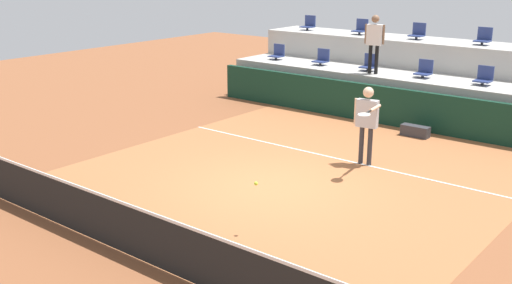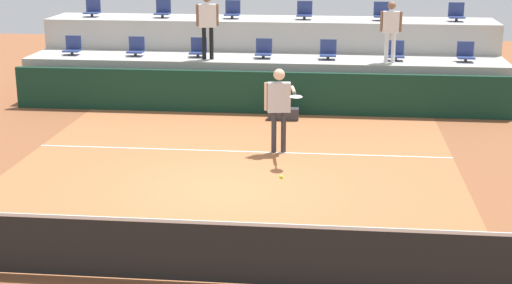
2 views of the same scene
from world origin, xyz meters
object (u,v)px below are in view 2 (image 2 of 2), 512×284
at_px(stadium_chair_lower_far_right, 466,53).
at_px(spectator_leaning_on_rail, 391,26).
at_px(stadium_chair_lower_center, 264,50).
at_px(equipment_bag, 284,114).
at_px(stadium_chair_upper_mid_left, 232,11).
at_px(stadium_chair_upper_mid_right, 304,12).
at_px(stadium_chair_lower_right, 396,52).
at_px(stadium_chair_upper_left, 163,10).
at_px(stadium_chair_upper_far_left, 93,9).
at_px(stadium_chair_lower_mid_left, 198,49).
at_px(stadium_chair_lower_mid_right, 328,51).
at_px(stadium_chair_upper_right, 381,13).
at_px(tennis_player, 279,101).
at_px(stadium_chair_upper_far_right, 456,14).
at_px(stadium_chair_lower_far_left, 73,47).
at_px(stadium_chair_lower_left, 136,48).
at_px(spectator_in_grey, 207,20).

bearing_deg(stadium_chair_lower_far_right, spectator_leaning_on_rail, -169.18).
distance_m(stadium_chair_lower_center, equipment_bag, 2.39).
xyz_separation_m(stadium_chair_upper_mid_left, stadium_chair_upper_mid_right, (2.10, 0.00, 0.00)).
distance_m(stadium_chair_lower_right, stadium_chair_upper_left, 7.00).
distance_m(stadium_chair_upper_far_left, stadium_chair_upper_mid_right, 6.31).
xyz_separation_m(stadium_chair_lower_mid_left, stadium_chair_lower_mid_right, (3.54, 0.00, 0.00)).
height_order(stadium_chair_lower_right, stadium_chair_upper_left, stadium_chair_upper_left).
height_order(stadium_chair_lower_mid_right, stadium_chair_upper_right, stadium_chair_upper_right).
bearing_deg(stadium_chair_lower_center, stadium_chair_lower_mid_left, 180.00).
bearing_deg(stadium_chair_lower_mid_left, stadium_chair_upper_mid_right, 32.66).
relative_size(stadium_chair_upper_far_left, stadium_chair_upper_mid_right, 1.00).
relative_size(stadium_chair_lower_mid_left, stadium_chair_upper_left, 1.00).
relative_size(tennis_player, equipment_bag, 2.41).
height_order(stadium_chair_upper_mid_left, tennis_player, stadium_chair_upper_mid_left).
height_order(stadium_chair_lower_center, stadium_chair_upper_mid_right, stadium_chair_upper_mid_right).
xyz_separation_m(stadium_chair_lower_mid_right, spectator_leaning_on_rail, (1.61, -0.38, 0.73)).
bearing_deg(tennis_player, stadium_chair_upper_far_left, 132.67).
relative_size(stadium_chair_upper_mid_left, stadium_chair_upper_right, 1.00).
height_order(stadium_chair_lower_mid_right, stadium_chair_upper_far_left, stadium_chair_upper_far_left).
height_order(stadium_chair_upper_far_left, stadium_chair_upper_far_right, same).
relative_size(stadium_chair_upper_left, stadium_chair_upper_mid_left, 1.00).
xyz_separation_m(stadium_chair_lower_right, stadium_chair_upper_mid_left, (-4.64, 1.80, 0.85)).
relative_size(stadium_chair_lower_far_right, stadium_chair_upper_mid_left, 1.00).
distance_m(stadium_chair_upper_mid_right, spectator_leaning_on_rail, 3.21).
bearing_deg(stadium_chair_upper_right, stadium_chair_upper_far_left, 180.00).
distance_m(stadium_chair_lower_far_left, stadium_chair_upper_left, 2.95).
bearing_deg(stadium_chair_upper_far_right, spectator_leaning_on_rail, -131.91).
bearing_deg(stadium_chair_lower_mid_right, stadium_chair_lower_left, 180.00).
height_order(spectator_leaning_on_rail, equipment_bag, spectator_leaning_on_rail).
bearing_deg(stadium_chair_upper_far_left, stadium_chair_lower_right, -11.51).
height_order(stadium_chair_upper_far_left, stadium_chair_upper_mid_right, same).
bearing_deg(tennis_player, stadium_chair_lower_left, 132.02).
relative_size(stadium_chair_lower_center, spectator_in_grey, 0.30).
xyz_separation_m(stadium_chair_lower_left, spectator_leaning_on_rail, (6.90, -0.38, 0.73)).
relative_size(stadium_chair_lower_center, stadium_chair_upper_mid_right, 1.00).
height_order(stadium_chair_lower_far_left, stadium_chair_lower_left, same).
height_order(stadium_chair_lower_center, stadium_chair_upper_far_right, stadium_chair_upper_far_right).
relative_size(spectator_in_grey, equipment_bag, 2.30).
bearing_deg(stadium_chair_lower_center, stadium_chair_lower_mid_right, 0.00).
relative_size(stadium_chair_upper_far_left, equipment_bag, 0.68).
bearing_deg(stadium_chair_lower_far_left, stadium_chair_lower_left, 0.00).
bearing_deg(stadium_chair_upper_right, stadium_chair_upper_far_right, 0.00).
height_order(stadium_chair_lower_left, tennis_player, tennis_player).
bearing_deg(spectator_leaning_on_rail, stadium_chair_lower_mid_left, 175.74).
bearing_deg(stadium_chair_lower_center, stadium_chair_upper_right, 29.27).
bearing_deg(stadium_chair_lower_mid_right, stadium_chair_upper_mid_left, 147.63).
bearing_deg(stadium_chair_upper_right, tennis_player, -109.94).
relative_size(stadium_chair_upper_mid_right, stadium_chair_upper_right, 1.00).
height_order(stadium_chair_upper_mid_right, spectator_leaning_on_rail, spectator_leaning_on_rail).
bearing_deg(stadium_chair_upper_far_left, stadium_chair_upper_mid_left, 0.00).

